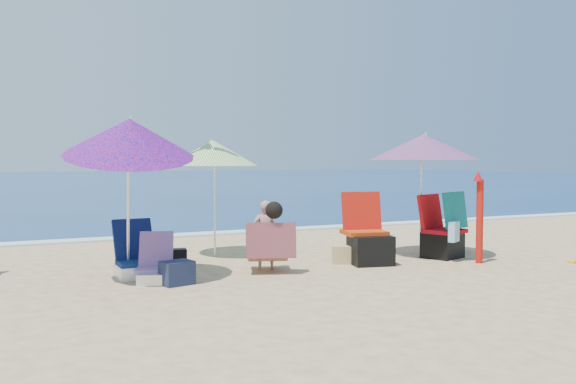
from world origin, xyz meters
name	(u,v)px	position (x,y,z in m)	size (l,w,h in m)	color
ground	(339,276)	(0.00, 0.00, 0.00)	(120.00, 120.00, 0.00)	#D8BC84
sea	(61,180)	(0.00, 45.00, -0.05)	(120.00, 80.00, 0.12)	navy
foam	(219,233)	(0.00, 5.10, 0.02)	(120.00, 0.50, 0.04)	white
umbrella_turquoise	(424,147)	(2.05, 0.83, 1.78)	(1.95, 1.95, 2.02)	white
umbrella_striped	(213,153)	(-1.01, 2.37, 1.69)	(1.49, 1.49, 1.93)	white
umbrella_blue	(129,137)	(-2.64, 0.79, 1.86)	(1.88, 1.93, 2.27)	white
furled_umbrella	(479,212)	(2.43, -0.04, 0.78)	(0.18, 0.15, 1.41)	#B9150D
chair_navy	(137,261)	(-2.50, 1.13, 0.20)	(0.57, 0.69, 0.76)	#0D244E
chair_rainbow	(156,269)	(-2.35, 0.64, 0.17)	(0.60, 0.72, 0.63)	#D34A58
camp_chair_left	(368,242)	(0.88, 0.64, 0.32)	(0.74, 0.83, 1.08)	#C2380D
camp_chair_right	(444,234)	(2.27, 0.57, 0.39)	(0.75, 0.87, 1.07)	#9D0B13
person_center	(268,237)	(-0.75, 0.71, 0.49)	(0.78, 0.85, 1.00)	tan
bag_navy_a	(177,273)	(-2.15, 0.36, 0.15)	(0.44, 0.37, 0.30)	#1C233E
bag_black_a	(176,256)	(-1.76, 1.88, 0.11)	(0.34, 0.27, 0.22)	black
bag_tan	(343,255)	(0.53, 0.80, 0.13)	(0.38, 0.33, 0.27)	tan
bag_navy_b	(448,242)	(2.85, 1.15, 0.16)	(0.53, 0.49, 0.32)	#181D34
orange_item	(574,262)	(3.78, -0.64, 0.02)	(0.26, 0.17, 0.03)	#FFAB1A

